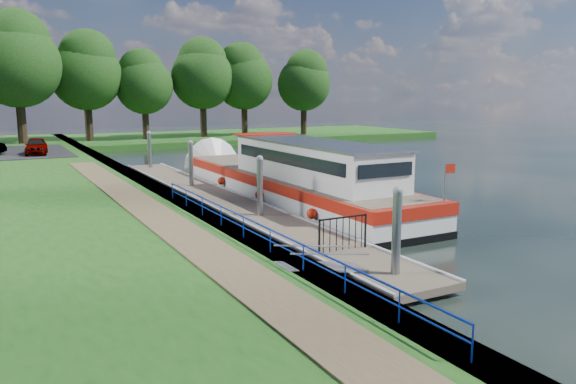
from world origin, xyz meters
TOP-DOWN VIEW (x-y plane):
  - ground at (0.00, 0.00)m, footprint 160.00×160.00m
  - bank_edge at (-2.55, 15.00)m, footprint 1.10×90.00m
  - far_bank at (12.00, 52.00)m, footprint 60.00×18.00m
  - footpath at (-4.40, 8.00)m, footprint 1.60×40.00m
  - blue_fence at (-2.75, 3.00)m, footprint 0.04×18.04m
  - pontoon at (0.00, 13.00)m, footprint 2.50×30.00m
  - mooring_piles at (0.00, 13.00)m, footprint 0.30×27.30m
  - gangway at (-1.85, 0.50)m, footprint 2.58×1.00m
  - gate_panel at (-0.00, 2.20)m, footprint 1.85×0.05m
  - barge at (3.60, 13.09)m, footprint 4.36×21.15m
  - horizon_trees at (-1.61, 48.68)m, footprint 54.38×10.03m
  - car_a at (-6.63, 35.23)m, footprint 2.02×4.01m

SIDE VIEW (x-z plane):
  - ground at x=0.00m, z-range 0.00..0.00m
  - pontoon at x=0.00m, z-range -0.10..0.46m
  - far_bank at x=12.00m, z-range 0.00..0.60m
  - bank_edge at x=-2.55m, z-range 0.00..0.78m
  - gangway at x=-1.85m, z-range 0.16..1.09m
  - footpath at x=-4.40m, z-range 0.78..0.83m
  - barge at x=3.60m, z-range -1.30..3.48m
  - gate_panel at x=0.00m, z-range 0.57..1.72m
  - mooring_piles at x=0.00m, z-range -0.50..3.05m
  - blue_fence at x=-2.75m, z-range 0.95..1.67m
  - car_a at x=-6.63m, z-range 0.83..2.15m
  - horizon_trees at x=-1.61m, z-range 1.51..14.38m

